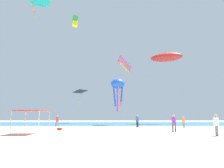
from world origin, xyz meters
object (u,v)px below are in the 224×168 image
kite_inflatable_red (167,57)px  kite_octopus_blue (119,85)px  person_near_tent (175,122)px  kite_diamond_black (81,92)px  person_leftmost (217,123)px  kite_parafoil_pink (126,65)px  canopy_tent (33,112)px  cooler_box (60,129)px  person_central (58,120)px  kite_box_green (76,21)px  person_rightmost (138,120)px  person_far_shore (184,121)px

kite_inflatable_red → kite_octopus_blue: size_ratio=1.26×
person_near_tent → kite_inflatable_red: bearing=127.1°
person_near_tent → kite_diamond_black: size_ratio=0.48×
person_leftmost → kite_parafoil_pink: size_ratio=0.41×
person_leftmost → kite_parafoil_pink: (-6.08, 28.86, 12.70)m
canopy_tent → cooler_box: 5.72m
kite_diamond_black → person_central: bearing=37.6°
kite_box_green → kite_parafoil_pink: 16.61m
kite_inflatable_red → person_rightmost: bearing=-101.2°
person_near_tent → person_rightmost: size_ratio=0.98×
kite_diamond_black → kite_parafoil_pink: 12.54m
kite_box_green → person_rightmost: bearing=-117.8°
kite_inflatable_red → kite_diamond_black: kite_inflatable_red is taller
person_central → person_far_shore: 19.50m
kite_parafoil_pink → kite_inflatable_red: bearing=-56.3°
canopy_tent → kite_octopus_blue: kite_octopus_blue is taller
person_far_shore → kite_box_green: 24.97m
person_leftmost → kite_parafoil_pink: bearing=23.4°
canopy_tent → kite_inflatable_red: kite_inflatable_red is taller
canopy_tent → person_rightmost: canopy_tent is taller
person_far_shore → kite_inflatable_red: size_ratio=0.21×
kite_parafoil_pink → person_rightmost: bearing=-143.0°
person_near_tent → kite_parafoil_pink: 27.80m
kite_diamond_black → kite_octopus_blue: (8.76, -9.17, 0.28)m
person_far_shore → kite_octopus_blue: (-9.39, 8.75, 6.67)m
person_rightmost → kite_parafoil_pink: (-0.84, 15.41, 12.70)m
person_near_tent → kite_parafoil_pink: (-3.71, 24.43, 12.72)m
person_far_shore → person_rightmost: bearing=-40.6°
kite_octopus_blue → person_central: bearing=-122.2°
person_central → kite_octopus_blue: 13.36m
person_leftmost → cooler_box: (-15.54, 7.20, -0.93)m
person_far_shore → cooler_box: size_ratio=2.85×
canopy_tent → person_near_tent: canopy_tent is taller
person_leftmost → kite_diamond_black: kite_diamond_black is taller
person_far_shore → kite_parafoil_pink: bearing=-96.1°
person_central → kite_octopus_blue: size_ratio=0.29×
kite_diamond_black → kite_parafoil_pink: size_ratio=0.84×
cooler_box → kite_octopus_blue: 17.39m
person_far_shore → kite_octopus_blue: size_ratio=0.26×
canopy_tent → person_central: bearing=94.1°
person_near_tent → cooler_box: (-13.17, 2.78, -0.91)m
cooler_box → person_rightmost: bearing=31.2°
canopy_tent → person_leftmost: size_ratio=1.66×
cooler_box → person_far_shore: bearing=16.5°
person_central → canopy_tent: bearing=78.9°
person_near_tent → canopy_tent: bearing=-119.2°
person_central → kite_inflatable_red: bearing=-162.6°
canopy_tent → person_near_tent: (14.63, 2.39, -1.06)m
cooler_box → kite_box_green: 20.56m
kite_inflatable_red → kite_box_green: kite_box_green is taller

